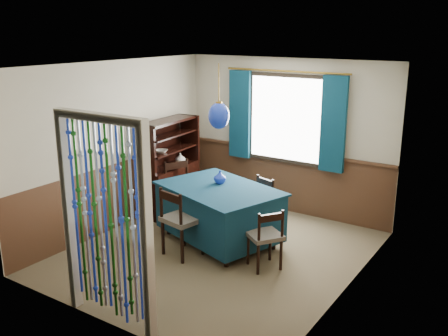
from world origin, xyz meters
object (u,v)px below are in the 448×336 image
Objects in this scene: vase_table at (220,178)px; bowl_shelf at (162,151)px; chair_near at (181,220)px; chair_left at (181,190)px; vase_sideboard at (180,158)px; chair_right at (266,237)px; sideboard at (170,179)px; pendant_lamp at (219,116)px; dining_table at (219,211)px; chair_far at (258,203)px.

bowl_shelf is at bearing 171.65° from vase_table.
chair_near is at bearing -41.00° from bowl_shelf.
chair_left is 5.52× the size of vase_table.
chair_right is at bearing -27.39° from vase_sideboard.
bowl_shelf is (-1.16, 1.01, 0.57)m from chair_near.
sideboard reaches higher than vase_table.
sideboard is at bearing 144.74° from chair_near.
chair_right is at bearing -17.48° from bowl_shelf.
chair_left is at bearing -50.54° from vase_sideboard.
dining_table is at bearing 63.43° from pendant_lamp.
chair_left is 0.97m from vase_table.
bowl_shelf is (-0.36, -0.02, 0.58)m from chair_left.
pendant_lamp is (0.17, 0.66, 1.31)m from chair_near.
sideboard is at bearing 19.63° from chair_far.
vase_table is at bearing -8.35° from bowl_shelf.
chair_far is 1.65m from sideboard.
chair_near is at bearing -86.80° from dining_table.
pendant_lamp reaches higher than sideboard.
vase_table reaches higher than dining_table.
chair_right is (1.92, -0.74, -0.07)m from chair_left.
sideboard is (-1.22, 1.26, 0.04)m from chair_near.
chair_far is (0.43, 1.30, -0.07)m from chair_near.
chair_far is at bearing -6.02° from vase_sideboard.
pendant_lamp is at bearing -27.49° from sideboard.
dining_table and chair_right have the same top height.
sideboard is (-0.42, 0.23, 0.05)m from chair_left.
bowl_shelf reaches higher than chair_near.
sideboard is at bearing 156.66° from pendant_lamp.
vase_sideboard is at bearing 12.06° from chair_far.
pendant_lamp is 4.33× the size of vase_sideboard.
chair_near is 1.18× the size of chair_right.
dining_table is 1.02m from chair_right.
chair_left is (-0.80, 1.03, -0.00)m from chair_near.
chair_near is at bearing -51.76° from vase_sideboard.
chair_near reaches higher than chair_left.
dining_table is at bearing -31.43° from vase_sideboard.
chair_near is (-0.17, -0.66, 0.04)m from dining_table.
chair_near is 1.64m from bowl_shelf.
bowl_shelf is (-2.28, 0.72, 0.64)m from chair_right.
chair_near is 4.72× the size of vase_sideboard.
chair_right is (0.95, -0.37, -0.03)m from dining_table.
chair_far is 1.66m from vase_sideboard.
vase_table reaches higher than vase_sideboard.
dining_table is 0.47m from vase_table.
chair_near reaches higher than dining_table.
pendant_lamp is at bearing -31.43° from vase_sideboard.
vase_table is 0.85× the size of vase_sideboard.
dining_table is 2.05× the size of chair_near.
chair_left reaches higher than chair_right.
sideboard is 7.64× the size of vase_sideboard.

